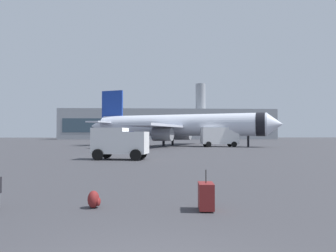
{
  "coord_description": "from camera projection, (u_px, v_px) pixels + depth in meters",
  "views": [
    {
      "loc": [
        0.18,
        -4.18,
        2.06
      ],
      "look_at": [
        1.99,
        30.28,
        3.0
      ],
      "focal_mm": 32.98,
      "sensor_mm": 36.0,
      "label": 1
    }
  ],
  "objects": [
    {
      "name": "safety_cone_near",
      "position": [
        205.0,
        143.0,
        59.87
      ],
      "size": [
        0.44,
        0.44,
        0.64
      ],
      "color": "#F2590C",
      "rests_on": "ground"
    },
    {
      "name": "rolling_suitcase",
      "position": [
        206.0,
        196.0,
        8.35
      ],
      "size": [
        0.45,
        0.67,
        1.1
      ],
      "color": "maroon",
      "rests_on": "ground"
    },
    {
      "name": "terminal_building",
      "position": [
        168.0,
        124.0,
        137.21
      ],
      "size": [
        91.41,
        20.35,
        24.78
      ],
      "color": "gray",
      "rests_on": "ground"
    },
    {
      "name": "service_truck",
      "position": [
        116.0,
        137.0,
        46.35
      ],
      "size": [
        5.27,
        4.19,
        2.9
      ],
      "color": "navy",
      "rests_on": "ground"
    },
    {
      "name": "cargo_van",
      "position": [
        120.0,
        142.0,
        25.25
      ],
      "size": [
        4.7,
        3.04,
        2.6
      ],
      "color": "white",
      "rests_on": "ground"
    },
    {
      "name": "traveller_backpack",
      "position": [
        94.0,
        200.0,
        8.63
      ],
      "size": [
        0.36,
        0.4,
        0.48
      ],
      "color": "maroon",
      "rests_on": "ground"
    },
    {
      "name": "fuel_truck",
      "position": [
        219.0,
        136.0,
        51.07
      ],
      "size": [
        6.07,
        2.87,
        3.2
      ],
      "color": "white",
      "rests_on": "ground"
    },
    {
      "name": "airplane_at_gate",
      "position": [
        178.0,
        125.0,
        54.92
      ],
      "size": [
        34.18,
        31.36,
        10.5
      ],
      "color": "silver",
      "rests_on": "ground"
    },
    {
      "name": "safety_cone_mid",
      "position": [
        127.0,
        145.0,
        49.94
      ],
      "size": [
        0.44,
        0.44,
        0.66
      ],
      "color": "#F2590C",
      "rests_on": "ground"
    }
  ]
}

